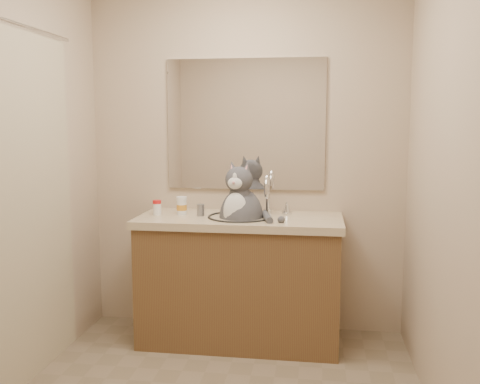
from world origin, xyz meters
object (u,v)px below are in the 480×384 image
object	(u,v)px
pill_bottle_redcap	(157,207)
pill_bottle_orange	(182,206)
grey_canister	(201,210)
cat	(241,213)

from	to	relation	value
pill_bottle_redcap	pill_bottle_orange	bearing A→B (deg)	13.07
pill_bottle_orange	grey_canister	size ratio (longest dim) A/B	1.51
pill_bottle_redcap	cat	bearing A→B (deg)	-1.53
cat	pill_bottle_orange	world-z (taller)	cat
grey_canister	cat	bearing A→B (deg)	-2.21
pill_bottle_redcap	pill_bottle_orange	size ratio (longest dim) A/B	0.82
pill_bottle_redcap	grey_canister	size ratio (longest dim) A/B	1.25
grey_canister	pill_bottle_orange	bearing A→B (deg)	163.24
cat	grey_canister	size ratio (longest dim) A/B	7.35
cat	grey_canister	distance (m)	0.27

